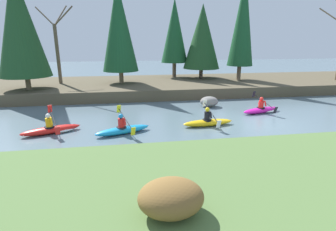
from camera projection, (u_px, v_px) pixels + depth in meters
The scene contains 14 objects.
ground_plane at pixel (255, 123), 14.38m from camera, with size 90.00×90.00×0.00m, color slate.
riverbank_far at pixel (202, 85), 23.99m from camera, with size 44.00×8.76×0.83m.
conifer_tree_far_left at pixel (19, 24), 18.22m from camera, with size 3.55×3.55×8.30m.
conifer_tree_left at pixel (119, 27), 21.04m from camera, with size 2.94×2.94×8.10m.
conifer_tree_mid_left at pixel (175, 31), 24.66m from camera, with size 2.53×2.53×7.25m.
conifer_tree_centre at pixel (202, 37), 24.12m from camera, with size 3.40×3.40×6.68m.
conifer_tree_mid_right at pixel (243, 20), 22.79m from camera, with size 2.27×2.27×9.09m.
bare_tree_upstream at pixel (57, 47), 21.34m from camera, with size 3.51×3.46×6.35m.
shrub_clump_nearest at pixel (171, 198), 5.47m from camera, with size 1.40×1.17×0.76m.
kayaker_lead at pixel (263, 110), 16.31m from camera, with size 2.78×2.04×1.20m.
kayaker_middle at pixel (208, 122), 13.82m from camera, with size 2.79×2.07×1.20m.
kayaker_trailing at pixel (123, 129), 12.67m from camera, with size 2.74×2.00×1.20m.
kayaker_far_back at pixel (53, 129), 12.77m from camera, with size 2.73×1.98×1.20m.
boulder_midstream at pixel (209, 102), 17.75m from camera, with size 1.23×0.96×0.70m.
Camera 1 is at (-6.92, -12.77, 4.39)m, focal length 28.00 mm.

